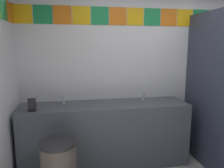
{
  "coord_description": "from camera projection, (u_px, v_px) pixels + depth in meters",
  "views": [
    {
      "loc": [
        -1.3,
        -1.57,
        1.69
      ],
      "look_at": [
        -0.84,
        1.0,
        1.23
      ],
      "focal_mm": 34.84,
      "sensor_mm": 36.0,
      "label": 1
    }
  ],
  "objects": [
    {
      "name": "vanity_counter",
      "position": [
        106.0,
        133.0,
        3.1
      ],
      "size": [
        2.3,
        0.56,
        0.89
      ],
      "color": "#4C515B",
      "rests_on": "ground_plane"
    },
    {
      "name": "soap_dispenser",
      "position": [
        32.0,
        105.0,
        2.69
      ],
      "size": [
        0.09,
        0.09,
        0.16
      ],
      "color": "black",
      "rests_on": "vanity_counter"
    },
    {
      "name": "faucet_right",
      "position": [
        143.0,
        97.0,
        3.2
      ],
      "size": [
        0.04,
        0.1,
        0.14
      ],
      "color": "silver",
      "rests_on": "vanity_counter"
    },
    {
      "name": "wall_back",
      "position": [
        158.0,
        66.0,
        3.4
      ],
      "size": [
        4.15,
        0.09,
        2.74
      ],
      "color": "silver",
      "rests_on": "ground_plane"
    },
    {
      "name": "faucet_left",
      "position": [
        63.0,
        101.0,
        3.0
      ],
      "size": [
        0.04,
        0.1,
        0.14
      ],
      "color": "silver",
      "rests_on": "vanity_counter"
    }
  ]
}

